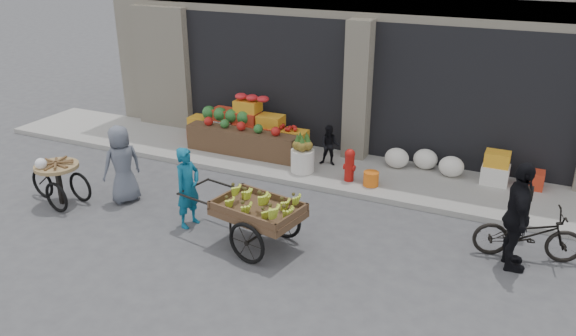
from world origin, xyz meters
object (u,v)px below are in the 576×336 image
at_px(orange_bucket, 371,179).
at_px(cyclist, 518,217).
at_px(fire_hydrant, 350,164).
at_px(banana_cart, 255,207).
at_px(pineapple_bin, 303,161).
at_px(vendor_grey, 122,164).
at_px(bicycle, 528,234).
at_px(vendor_woman, 188,187).
at_px(seated_person, 330,145).
at_px(tricycle_cart, 58,177).

height_order(orange_bucket, cyclist, cyclist).
xyz_separation_m(fire_hydrant, banana_cart, (-0.62, -3.06, 0.24)).
bearing_deg(pineapple_bin, fire_hydrant, -2.60).
bearing_deg(vendor_grey, bicycle, 124.23).
distance_m(banana_cart, vendor_woman, 1.47).
xyz_separation_m(orange_bucket, vendor_grey, (-4.34, -2.54, 0.52)).
bearing_deg(fire_hydrant, seated_person, 137.12).
height_order(fire_hydrant, banana_cart, banana_cart).
relative_size(orange_bucket, cyclist, 0.18).
height_order(fire_hydrant, seated_person, seated_person).
distance_m(vendor_grey, bicycle, 7.53).
relative_size(fire_hydrant, tricycle_cart, 0.49).
bearing_deg(cyclist, bicycle, -38.88).
height_order(seated_person, cyclist, cyclist).
relative_size(vendor_woman, bicycle, 0.88).
bearing_deg(banana_cart, bicycle, 30.40).
distance_m(banana_cart, vendor_grey, 3.26).
height_order(seated_person, banana_cart, seated_person).
distance_m(tricycle_cart, vendor_grey, 1.27).
xyz_separation_m(pineapple_bin, cyclist, (4.51, -1.98, 0.53)).
bearing_deg(orange_bucket, cyclist, -32.87).
relative_size(banana_cart, vendor_woman, 1.71).
distance_m(pineapple_bin, banana_cart, 3.17).
height_order(fire_hydrant, vendor_woman, vendor_woman).
distance_m(pineapple_bin, orange_bucket, 1.61).
distance_m(orange_bucket, tricycle_cart, 6.29).
distance_m(seated_person, vendor_grey, 4.51).
xyz_separation_m(seated_person, vendor_grey, (-3.14, -3.24, 0.21)).
relative_size(vendor_grey, bicycle, 0.92).
relative_size(pineapple_bin, vendor_woman, 0.34).
bearing_deg(orange_bucket, fire_hydrant, 174.29).
relative_size(vendor_woman, vendor_grey, 0.96).
height_order(seated_person, vendor_woman, vendor_woman).
bearing_deg(cyclist, banana_cart, 93.40).
distance_m(seated_person, vendor_woman, 3.81).
height_order(pineapple_bin, orange_bucket, pineapple_bin).
distance_m(fire_hydrant, cyclist, 3.93).
height_order(vendor_woman, cyclist, cyclist).
bearing_deg(fire_hydrant, cyclist, -29.51).
relative_size(vendor_woman, tricycle_cart, 1.04).
bearing_deg(tricycle_cart, bicycle, 18.15).
bearing_deg(fire_hydrant, orange_bucket, -5.71).
height_order(fire_hydrant, cyclist, cyclist).
height_order(orange_bucket, banana_cart, banana_cart).
distance_m(orange_bucket, banana_cart, 3.24).
height_order(pineapple_bin, vendor_woman, vendor_woman).
relative_size(banana_cart, vendor_grey, 1.64).
xyz_separation_m(banana_cart, vendor_woman, (-1.46, 0.16, 0.01)).
height_order(vendor_woman, bicycle, vendor_woman).
distance_m(vendor_woman, tricycle_cart, 2.86).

